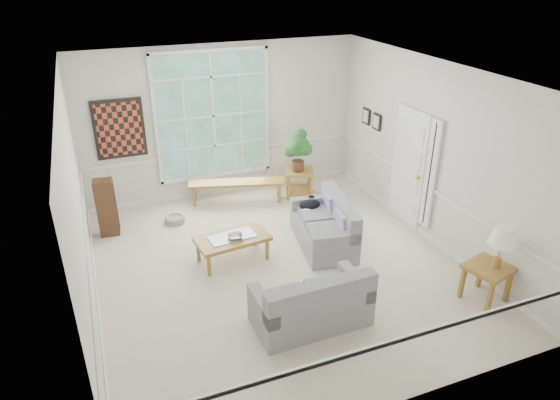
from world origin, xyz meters
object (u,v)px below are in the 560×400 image
object	(u,v)px
loveseat_front	(311,297)
coffee_table	(233,248)
end_table	(299,182)
loveseat_right	(323,223)
side_table	(485,283)

from	to	relation	value
loveseat_front	coffee_table	size ratio (longest dim) A/B	1.32
end_table	loveseat_right	bearing A→B (deg)	-101.75
end_table	coffee_table	bearing A→B (deg)	-136.83
end_table	loveseat_front	bearing A→B (deg)	-111.27
end_table	side_table	world-z (taller)	end_table
coffee_table	end_table	distance (m)	2.68
coffee_table	end_table	size ratio (longest dim) A/B	2.03
loveseat_right	end_table	distance (m)	1.98
loveseat_front	coffee_table	world-z (taller)	loveseat_front
coffee_table	loveseat_front	bearing A→B (deg)	-80.86
loveseat_right	side_table	distance (m)	2.65
loveseat_right	end_table	bearing A→B (deg)	87.48
end_table	side_table	bearing A→B (deg)	-75.53
loveseat_right	side_table	bearing A→B (deg)	-47.11
loveseat_front	side_table	xyz separation A→B (m)	(2.50, -0.45, -0.13)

